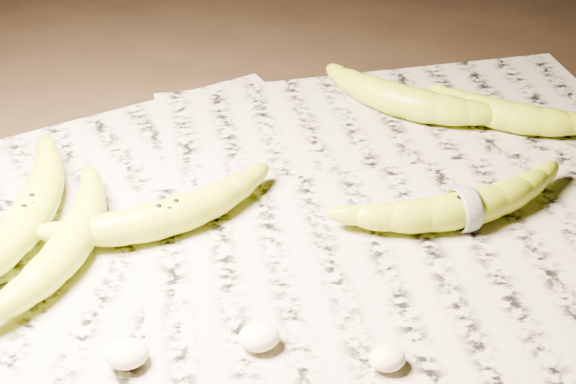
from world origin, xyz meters
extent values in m
plane|color=black|center=(0.00, 0.00, 0.00)|extent=(3.00, 3.00, 0.00)
cube|color=#A49E8D|center=(-0.01, -0.02, 0.00)|extent=(0.90, 0.70, 0.01)
torus|color=white|center=(0.19, -0.02, 0.03)|extent=(0.01, 0.05, 0.05)
ellipsoid|color=beige|center=(-0.14, -0.15, 0.02)|extent=(0.04, 0.03, 0.02)
ellipsoid|color=beige|center=(-0.03, -0.15, 0.02)|extent=(0.04, 0.03, 0.02)
ellipsoid|color=beige|center=(0.06, -0.19, 0.02)|extent=(0.03, 0.03, 0.02)
camera|label=1|loc=(-0.10, -0.61, 0.50)|focal=50.00mm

